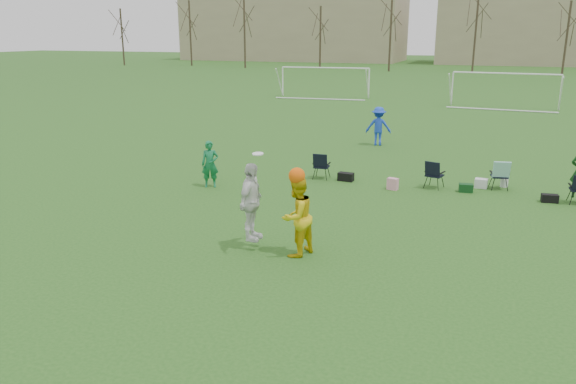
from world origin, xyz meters
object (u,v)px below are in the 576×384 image
at_px(fielder_green_near, 210,164).
at_px(fielder_blue, 378,126).
at_px(goal_left, 325,74).
at_px(center_contest, 277,209).
at_px(goal_mid, 506,80).

bearing_deg(fielder_green_near, fielder_blue, 42.30).
bearing_deg(fielder_blue, goal_left, -75.55).
relative_size(fielder_blue, goal_left, 0.25).
distance_m(fielder_green_near, goal_left, 29.06).
distance_m(center_contest, goal_mid, 31.95).
relative_size(center_contest, goal_mid, 0.33).
bearing_deg(goal_left, goal_mid, -13.13).
xyz_separation_m(fielder_blue, center_contest, (0.44, -14.34, 0.18)).
bearing_deg(goal_mid, center_contest, -95.32).
xyz_separation_m(goal_left, goal_mid, (14.00, -2.00, 0.00)).
relative_size(fielder_blue, goal_mid, 0.25).
bearing_deg(fielder_blue, goal_mid, -117.25).
height_order(fielder_green_near, goal_left, goal_left).
xyz_separation_m(center_contest, goal_mid, (5.17, 31.52, 0.83)).
bearing_deg(goal_left, fielder_blue, -71.38).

